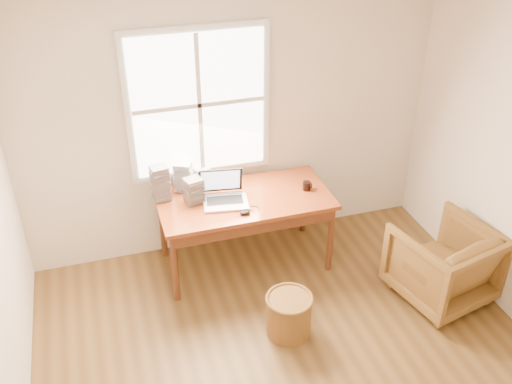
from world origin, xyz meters
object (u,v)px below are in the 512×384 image
Objects in this scene: laptop at (225,191)px; coffee_mug at (307,186)px; cd_stack_a at (183,177)px; wicker_stool at (289,315)px; desk at (245,199)px; armchair at (443,263)px.

laptop is 4.75× the size of coffee_mug.
cd_stack_a reaches higher than coffee_mug.
wicker_stool is 1.27m from coffee_mug.
wicker_stool is 1.22× the size of cd_stack_a.
laptop is at bearing -164.57° from desk.
wicker_stool is 1.61m from cd_stack_a.
laptop is 0.46m from cd_stack_a.
armchair is 1.98× the size of laptop.
armchair is 1.48m from wicker_stool.
coffee_mug is at bearing -3.54° from desk.
cd_stack_a reaches higher than desk.
desk is 2.02× the size of armchair.
cd_stack_a is at bearing 114.19° from wicker_stool.
wicker_stool is at bearing -85.36° from desk.
coffee_mug is at bearing -16.43° from cd_stack_a.
wicker_stool is at bearing -65.81° from cd_stack_a.
armchair is 2.14× the size of wicker_stool.
armchair is at bearing -32.13° from desk.
laptop reaches higher than desk.
cd_stack_a is (-0.51, 0.29, 0.17)m from desk.
laptop is 1.31× the size of cd_stack_a.
laptop is (-0.28, 0.97, 0.71)m from wicker_stool.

